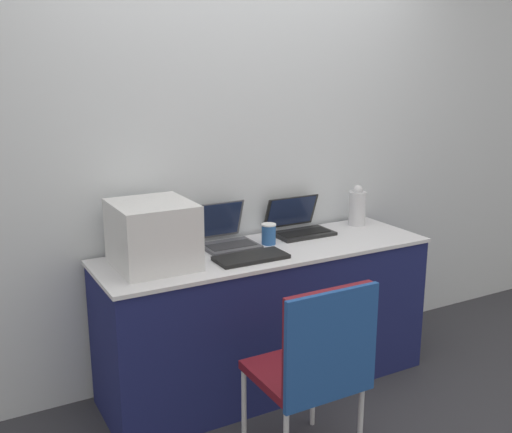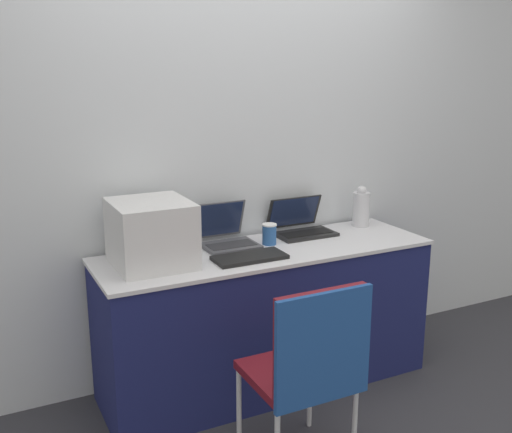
{
  "view_description": "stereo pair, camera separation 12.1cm",
  "coord_description": "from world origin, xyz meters",
  "px_view_note": "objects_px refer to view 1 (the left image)",
  "views": [
    {
      "loc": [
        -1.54,
        -2.39,
        1.76
      ],
      "look_at": [
        -0.05,
        0.3,
        0.98
      ],
      "focal_mm": 42.0,
      "sensor_mm": 36.0,
      "label": 1
    },
    {
      "loc": [
        -1.43,
        -2.45,
        1.76
      ],
      "look_at": [
        -0.05,
        0.3,
        0.98
      ],
      "focal_mm": 42.0,
      "sensor_mm": 36.0,
      "label": 2
    }
  ],
  "objects_px": {
    "chair": "(317,359)",
    "laptop_left": "(226,236)",
    "coffee_cup": "(269,234)",
    "printer": "(153,232)",
    "metal_pitcher": "(357,207)",
    "laptop_right": "(299,225)",
    "external_keyboard": "(251,257)"
  },
  "relations": [
    {
      "from": "printer",
      "to": "chair",
      "type": "xyz_separation_m",
      "value": [
        0.43,
        -0.8,
        -0.42
      ]
    },
    {
      "from": "printer",
      "to": "chair",
      "type": "height_order",
      "value": "printer"
    },
    {
      "from": "printer",
      "to": "coffee_cup",
      "type": "xyz_separation_m",
      "value": [
        0.68,
        0.04,
        -0.11
      ]
    },
    {
      "from": "chair",
      "to": "laptop_left",
      "type": "bearing_deg",
      "value": 88.06
    },
    {
      "from": "printer",
      "to": "laptop_right",
      "type": "relative_size",
      "value": 1.18
    },
    {
      "from": "external_keyboard",
      "to": "metal_pitcher",
      "type": "relative_size",
      "value": 1.48
    },
    {
      "from": "printer",
      "to": "metal_pitcher",
      "type": "height_order",
      "value": "printer"
    },
    {
      "from": "printer",
      "to": "chair",
      "type": "relative_size",
      "value": 0.46
    },
    {
      "from": "laptop_right",
      "to": "chair",
      "type": "relative_size",
      "value": 0.39
    },
    {
      "from": "external_keyboard",
      "to": "metal_pitcher",
      "type": "xyz_separation_m",
      "value": [
        0.9,
        0.28,
        0.1
      ]
    },
    {
      "from": "coffee_cup",
      "to": "metal_pitcher",
      "type": "relative_size",
      "value": 0.46
    },
    {
      "from": "laptop_left",
      "to": "laptop_right",
      "type": "xyz_separation_m",
      "value": [
        0.49,
        0.02,
        -0.0
      ]
    },
    {
      "from": "external_keyboard",
      "to": "coffee_cup",
      "type": "xyz_separation_m",
      "value": [
        0.21,
        0.19,
        0.05
      ]
    },
    {
      "from": "external_keyboard",
      "to": "metal_pitcher",
      "type": "height_order",
      "value": "metal_pitcher"
    },
    {
      "from": "metal_pitcher",
      "to": "laptop_left",
      "type": "bearing_deg",
      "value": -179.97
    },
    {
      "from": "laptop_left",
      "to": "laptop_right",
      "type": "relative_size",
      "value": 0.89
    },
    {
      "from": "laptop_right",
      "to": "printer",
      "type": "bearing_deg",
      "value": -170.8
    },
    {
      "from": "laptop_left",
      "to": "chair",
      "type": "distance_m",
      "value": 0.98
    },
    {
      "from": "laptop_right",
      "to": "chair",
      "type": "height_order",
      "value": "laptop_right"
    },
    {
      "from": "coffee_cup",
      "to": "metal_pitcher",
      "type": "xyz_separation_m",
      "value": [
        0.68,
        0.09,
        0.06
      ]
    },
    {
      "from": "laptop_right",
      "to": "metal_pitcher",
      "type": "bearing_deg",
      "value": -2.18
    },
    {
      "from": "laptop_right",
      "to": "coffee_cup",
      "type": "xyz_separation_m",
      "value": [
        -0.27,
        -0.11,
        0.01
      ]
    },
    {
      "from": "printer",
      "to": "coffee_cup",
      "type": "height_order",
      "value": "printer"
    },
    {
      "from": "coffee_cup",
      "to": "laptop_right",
      "type": "bearing_deg",
      "value": 22.11
    },
    {
      "from": "laptop_right",
      "to": "metal_pitcher",
      "type": "xyz_separation_m",
      "value": [
        0.42,
        -0.02,
        0.07
      ]
    },
    {
      "from": "laptop_right",
      "to": "coffee_cup",
      "type": "distance_m",
      "value": 0.29
    },
    {
      "from": "coffee_cup",
      "to": "chair",
      "type": "relative_size",
      "value": 0.13
    },
    {
      "from": "external_keyboard",
      "to": "coffee_cup",
      "type": "relative_size",
      "value": 3.23
    },
    {
      "from": "external_keyboard",
      "to": "metal_pitcher",
      "type": "distance_m",
      "value": 0.95
    },
    {
      "from": "printer",
      "to": "metal_pitcher",
      "type": "xyz_separation_m",
      "value": [
        1.36,
        0.14,
        -0.06
      ]
    },
    {
      "from": "laptop_left",
      "to": "external_keyboard",
      "type": "bearing_deg",
      "value": -89.02
    },
    {
      "from": "metal_pitcher",
      "to": "chair",
      "type": "bearing_deg",
      "value": -134.87
    }
  ]
}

